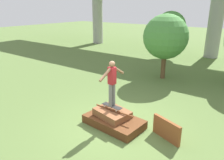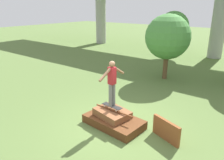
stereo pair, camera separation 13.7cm
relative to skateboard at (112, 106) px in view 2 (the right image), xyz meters
The scene contains 7 objects.
ground_plane 0.70m from the skateboard, 27.78° to the right, with size 80.00×80.00×0.00m, color #567038.
scrap_pile 0.47m from the skateboard, 29.00° to the right, with size 2.13×1.30×0.61m.
scrap_plank_loose 1.99m from the skateboard, ahead, with size 1.05×0.47×0.66m.
skateboard is the anchor object (origin of this frame).
skater 0.95m from the skateboard, 90.00° to the left, with size 0.23×1.23×1.61m.
tree_behind_right 6.23m from the skateboard, 97.02° to the left, with size 2.48×2.48×3.64m.
tree_mid_back 11.69m from the skateboard, 103.23° to the left, with size 2.37×2.37×3.65m.
Camera 2 is at (4.11, -5.42, 4.01)m, focal length 35.00 mm.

